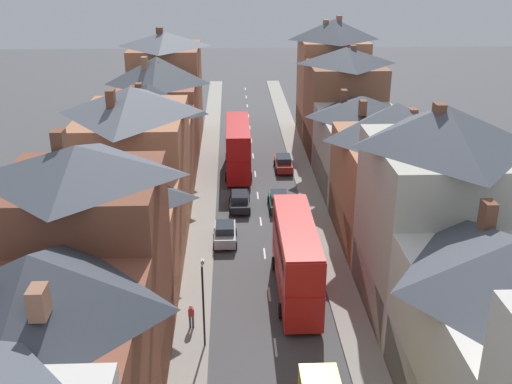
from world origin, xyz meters
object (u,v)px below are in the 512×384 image
car_near_blue (279,200)px  pedestrian_mid_left (191,315)px  car_parked_right_a (240,201)px  double_decker_bus_lead (296,257)px  double_decker_bus_mid_street (238,147)px  car_near_silver (283,163)px  street_lamp (203,299)px  car_parked_left_a (225,233)px

car_near_blue → pedestrian_mid_left: pedestrian_mid_left is taller
car_near_blue → pedestrian_mid_left: bearing=-110.3°
car_parked_right_a → double_decker_bus_lead: bearing=-76.3°
double_decker_bus_mid_street → car_near_blue: (3.61, -10.03, -2.02)m
car_near_silver → street_lamp: bearing=-103.5°
double_decker_bus_lead → street_lamp: bearing=-136.5°
car_parked_left_a → pedestrian_mid_left: (-2.04, -12.01, 0.19)m
car_near_blue → car_parked_right_a: size_ratio=0.98×
double_decker_bus_lead → car_parked_right_a: double_decker_bus_lead is taller
pedestrian_mid_left → street_lamp: size_ratio=0.29×
double_decker_bus_lead → car_near_blue: bearing=90.0°
double_decker_bus_lead → street_lamp: 8.35m
car_parked_left_a → street_lamp: 13.95m
car_parked_left_a → car_parked_right_a: car_parked_left_a is taller
double_decker_bus_mid_street → car_parked_left_a: bearing=-94.4°
car_near_blue → pedestrian_mid_left: size_ratio=2.69×
double_decker_bus_mid_street → pedestrian_mid_left: double_decker_bus_mid_street is taller
pedestrian_mid_left → street_lamp: bearing=-62.2°
car_near_silver → pedestrian_mid_left: size_ratio=2.82×
car_parked_right_a → street_lamp: bearing=-96.8°
car_parked_left_a → street_lamp: (-1.15, -13.70, 2.39)m
car_near_blue → car_parked_left_a: size_ratio=1.09×
double_decker_bus_lead → pedestrian_mid_left: bearing=-149.7°
car_parked_left_a → pedestrian_mid_left: 12.18m
car_near_blue → car_parked_left_a: bearing=-126.1°
pedestrian_mid_left → street_lamp: (0.89, -1.69, 2.21)m
car_parked_right_a → pedestrian_mid_left: (-3.34, -18.82, 0.24)m
car_near_blue → street_lamp: street_lamp is taller
double_decker_bus_lead → car_near_blue: 14.82m
car_parked_right_a → pedestrian_mid_left: 19.12m
car_parked_left_a → street_lamp: size_ratio=0.72×
car_parked_left_a → car_parked_right_a: bearing=79.2°
car_near_silver → car_parked_left_a: size_ratio=1.15×
double_decker_bus_lead → pedestrian_mid_left: (-6.93, -4.05, -1.78)m
double_decker_bus_mid_street → car_near_blue: 10.85m
street_lamp → pedestrian_mid_left: bearing=117.8°
car_near_silver → car_parked_left_a: (-6.20, -17.03, 0.02)m
car_parked_right_a → pedestrian_mid_left: pedestrian_mid_left is taller
double_decker_bus_mid_street → pedestrian_mid_left: (-3.33, -28.76, -1.78)m
double_decker_bus_mid_street → pedestrian_mid_left: size_ratio=6.71×
double_decker_bus_lead → car_parked_left_a: (-4.89, 7.95, -1.97)m
double_decker_bus_mid_street → car_parked_right_a: 10.14m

